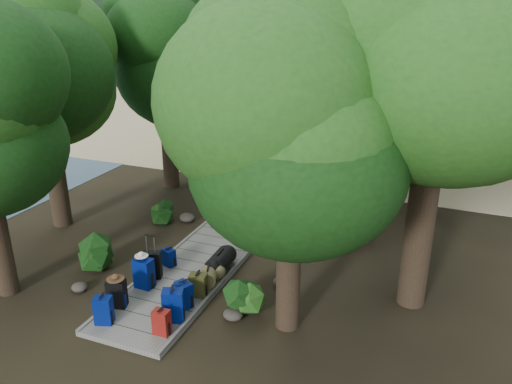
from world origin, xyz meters
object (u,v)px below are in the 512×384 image
at_px(backpack_left_c, 144,272).
at_px(sun_lounger, 380,155).
at_px(duffel_right_khaki, 208,276).
at_px(backpack_right_a, 162,321).
at_px(backpack_right_d, 198,283).
at_px(lone_suitcase_on_sand, 308,156).
at_px(backpack_left_a, 103,309).
at_px(duffel_right_black, 221,261).
at_px(kayak, 250,139).
at_px(suitcase_on_boardwalk, 152,265).
at_px(backpack_left_b, 117,292).
at_px(backpack_right_b, 173,304).
at_px(backpack_left_d, 169,256).
at_px(backpack_right_c, 184,293).

relative_size(backpack_left_c, sun_lounger, 0.44).
bearing_deg(duffel_right_khaki, backpack_right_a, -111.34).
bearing_deg(sun_lounger, backpack_right_d, -108.20).
bearing_deg(backpack_right_d, sun_lounger, 69.61).
distance_m(duffel_right_khaki, lone_suitcase_on_sand, 10.22).
height_order(backpack_left_a, duffel_right_black, backpack_left_a).
bearing_deg(kayak, suitcase_on_boardwalk, -94.84).
bearing_deg(backpack_right_a, backpack_left_b, 160.60).
distance_m(backpack_right_a, backpack_right_b, 0.50).
xyz_separation_m(backpack_left_a, backpack_right_b, (1.30, 0.63, 0.05)).
height_order(backpack_left_c, lone_suitcase_on_sand, backpack_left_c).
xyz_separation_m(backpack_left_d, backpack_right_b, (1.31, -2.00, 0.15)).
relative_size(backpack_left_b, kayak, 0.24).
distance_m(backpack_right_d, sun_lounger, 12.40).
bearing_deg(duffel_right_black, backpack_left_b, -123.77).
bearing_deg(backpack_left_d, duffel_right_khaki, 5.72).
xyz_separation_m(backpack_left_a, lone_suitcase_on_sand, (0.82, 12.42, -0.10)).
relative_size(backpack_right_d, kayak, 0.20).
bearing_deg(suitcase_on_boardwalk, duffel_right_khaki, -9.81).
xyz_separation_m(backpack_left_b, backpack_right_a, (1.43, -0.48, -0.07)).
bearing_deg(duffel_right_black, kayak, 107.33).
bearing_deg(sun_lounger, lone_suitcase_on_sand, -159.74).
distance_m(backpack_right_b, kayak, 14.65).
height_order(backpack_right_a, backpack_right_d, backpack_right_a).
bearing_deg(duffel_right_khaki, kayak, 86.92).
distance_m(backpack_left_b, duffel_right_khaki, 2.15).
relative_size(backpack_left_a, backpack_left_b, 0.94).
height_order(backpack_left_d, lone_suitcase_on_sand, lone_suitcase_on_sand).
distance_m(backpack_left_a, suitcase_on_boardwalk, 1.96).
height_order(backpack_right_a, backpack_right_b, backpack_right_b).
distance_m(backpack_right_a, duffel_right_khaki, 2.07).
xyz_separation_m(duffel_right_black, lone_suitcase_on_sand, (-0.49, 9.52, -0.01)).
height_order(backpack_right_c, suitcase_on_boardwalk, suitcase_on_boardwalk).
xyz_separation_m(duffel_right_khaki, duffel_right_black, (-0.01, 0.69, 0.05)).
bearing_deg(backpack_right_d, backpack_right_c, -109.23).
distance_m(backpack_left_a, duffel_right_black, 3.18).
bearing_deg(kayak, backpack_right_a, -91.11).
xyz_separation_m(backpack_left_d, duffel_right_black, (1.33, 0.27, 0.00)).
height_order(backpack_left_c, duffel_right_khaki, backpack_left_c).
bearing_deg(lone_suitcase_on_sand, backpack_right_c, -76.99).
bearing_deg(backpack_right_c, suitcase_on_boardwalk, 173.88).
height_order(backpack_left_a, backpack_left_c, backpack_left_c).
distance_m(backpack_left_c, backpack_right_d, 1.36).
height_order(backpack_left_d, suitcase_on_boardwalk, suitcase_on_boardwalk).
height_order(backpack_right_b, suitcase_on_boardwalk, backpack_right_b).
bearing_deg(backpack_right_b, backpack_right_a, -111.46).
bearing_deg(backpack_left_c, duffel_right_khaki, 30.22).
bearing_deg(backpack_right_c, backpack_left_c, -170.79).
bearing_deg(lone_suitcase_on_sand, backpack_right_d, -76.43).
height_order(duffel_right_black, suitcase_on_boardwalk, suitcase_on_boardwalk).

